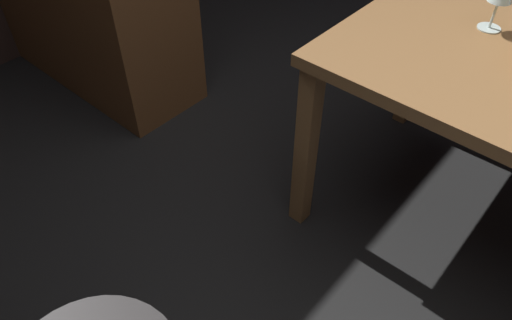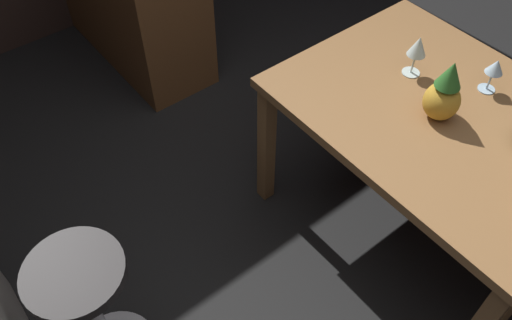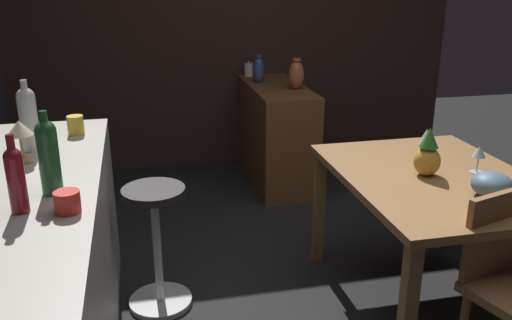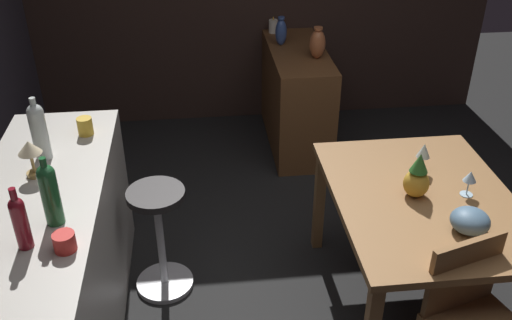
{
  "view_description": "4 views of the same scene",
  "coord_description": "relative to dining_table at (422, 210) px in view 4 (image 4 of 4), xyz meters",
  "views": [
    {
      "loc": [
        -0.1,
        1.0,
        1.48
      ],
      "look_at": [
        0.38,
        0.45,
        0.77
      ],
      "focal_mm": 33.41,
      "sensor_mm": 36.0,
      "label": 1
    },
    {
      "loc": [
        -0.65,
        1.0,
        2.09
      ],
      "look_at": [
        0.24,
        0.3,
        0.78
      ],
      "focal_mm": 36.7,
      "sensor_mm": 36.0,
      "label": 2
    },
    {
      "loc": [
        -2.26,
        1.0,
        1.71
      ],
      "look_at": [
        0.33,
        0.42,
        0.78
      ],
      "focal_mm": 38.16,
      "sensor_mm": 36.0,
      "label": 3
    },
    {
      "loc": [
        -2.3,
        0.7,
        2.42
      ],
      "look_at": [
        0.41,
        0.39,
        0.77
      ],
      "focal_mm": 40.34,
      "sensor_mm": 36.0,
      "label": 4
    }
  ],
  "objects": [
    {
      "name": "pineapple_centerpiece",
      "position": [
        0.02,
        0.05,
        0.19
      ],
      "size": [
        0.13,
        0.13,
        0.25
      ],
      "color": "gold",
      "rests_on": "dining_table"
    },
    {
      "name": "counter_lamp",
      "position": [
        0.17,
        1.94,
        0.39
      ],
      "size": [
        0.11,
        0.11,
        0.19
      ],
      "color": "#A58447",
      "rests_on": "kitchen_counter"
    },
    {
      "name": "wine_bottle_green",
      "position": [
        -0.23,
        1.77,
        0.41
      ],
      "size": [
        0.08,
        0.08,
        0.32
      ],
      "color": "#1E592D",
      "rests_on": "kitchen_counter"
    },
    {
      "name": "kitchen_counter",
      "position": [
        -0.18,
        1.9,
        -0.2
      ],
      "size": [
        2.1,
        0.6,
        0.9
      ],
      "primitive_type": "cube",
      "color": "#B2ADA3",
      "rests_on": "ground_plane"
    },
    {
      "name": "wine_glass_left",
      "position": [
        0.24,
        -0.07,
        0.21
      ],
      "size": [
        0.07,
        0.07,
        0.17
      ],
      "color": "silver",
      "rests_on": "dining_table"
    },
    {
      "name": "ground_plane",
      "position": [
        -0.01,
        0.43,
        -0.65
      ],
      "size": [
        9.0,
        9.0,
        0.0
      ],
      "primitive_type": "plane",
      "color": "black"
    },
    {
      "name": "wine_bottle_ruby",
      "position": [
        -0.38,
        1.86,
        0.38
      ],
      "size": [
        0.06,
        0.06,
        0.29
      ],
      "color": "maroon",
      "rests_on": "kitchen_counter"
    },
    {
      "name": "sideboard_cabinet",
      "position": [
        1.95,
        0.31,
        -0.24
      ],
      "size": [
        1.1,
        0.44,
        0.82
      ],
      "primitive_type": "cube",
      "color": "brown",
      "rests_on": "ground_plane"
    },
    {
      "name": "wine_glass_right",
      "position": [
        -0.01,
        -0.22,
        0.19
      ],
      "size": [
        0.07,
        0.07,
        0.14
      ],
      "color": "silver",
      "rests_on": "dining_table"
    },
    {
      "name": "pillar_candle_tall",
      "position": [
        2.4,
        0.45,
        0.22
      ],
      "size": [
        0.07,
        0.07,
        0.14
      ],
      "color": "white",
      "rests_on": "sideboard_cabinet"
    },
    {
      "name": "cup_mustard",
      "position": [
        0.57,
        1.75,
        0.3
      ],
      "size": [
        0.12,
        0.08,
        0.1
      ],
      "color": "gold",
      "rests_on": "kitchen_counter"
    },
    {
      "name": "fruit_bowl",
      "position": [
        -0.29,
        -0.1,
        0.14
      ],
      "size": [
        0.18,
        0.18,
        0.11
      ],
      "primitive_type": "ellipsoid",
      "color": "slate",
      "rests_on": "dining_table"
    },
    {
      "name": "vase_ceramic_blue",
      "position": [
        2.09,
        0.43,
        0.28
      ],
      "size": [
        0.09,
        0.09,
        0.23
      ],
      "color": "#334C8C",
      "rests_on": "sideboard_cabinet"
    },
    {
      "name": "vase_copper",
      "position": [
        1.77,
        0.2,
        0.28
      ],
      "size": [
        0.12,
        0.12,
        0.24
      ],
      "color": "#B26038",
      "rests_on": "sideboard_cabinet"
    },
    {
      "name": "wine_bottle_clear",
      "position": [
        0.34,
        1.93,
        0.41
      ],
      "size": [
        0.08,
        0.08,
        0.34
      ],
      "color": "silver",
      "rests_on": "kitchen_counter"
    },
    {
      "name": "cup_red",
      "position": [
        -0.42,
        1.69,
        0.29
      ],
      "size": [
        0.13,
        0.09,
        0.08
      ],
      "color": "red",
      "rests_on": "kitchen_counter"
    },
    {
      "name": "bar_stool",
      "position": [
        0.3,
        1.38,
        -0.29
      ],
      "size": [
        0.34,
        0.34,
        0.67
      ],
      "color": "#262323",
      "rests_on": "ground_plane"
    },
    {
      "name": "dining_table",
      "position": [
        0.0,
        0.0,
        0.0
      ],
      "size": [
        1.22,
        0.92,
        0.74
      ],
      "color": "olive",
      "rests_on": "ground_plane"
    }
  ]
}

